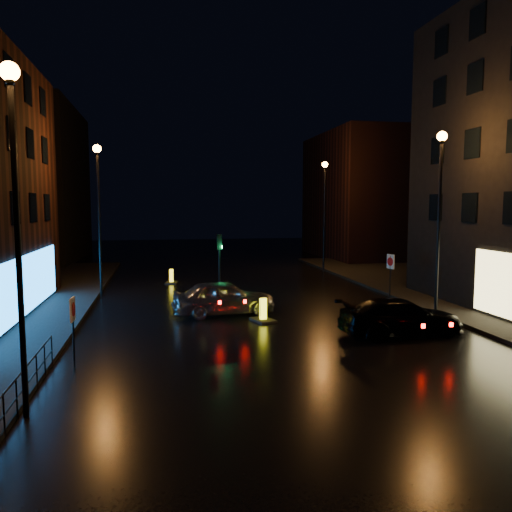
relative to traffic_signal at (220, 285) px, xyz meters
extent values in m
plane|color=black|center=(1.20, -14.00, -0.50)|extent=(120.00, 120.00, 0.00)
cube|color=black|center=(-14.80, 21.00, 6.50)|extent=(8.00, 16.00, 14.00)
cube|color=black|center=(16.20, 18.00, 5.50)|extent=(8.00, 14.00, 12.00)
cylinder|color=black|center=(-6.60, -16.00, 3.50)|extent=(0.14, 0.14, 8.00)
cylinder|color=black|center=(-6.60, -16.00, 7.50)|extent=(0.20, 0.20, 0.25)
sphere|color=orange|center=(-6.60, -16.00, 7.65)|extent=(0.44, 0.44, 0.44)
cylinder|color=black|center=(-6.60, 0.00, 3.50)|extent=(0.14, 0.14, 8.00)
cylinder|color=black|center=(-6.60, 0.00, 7.50)|extent=(0.20, 0.20, 0.25)
sphere|color=orange|center=(-6.60, 0.00, 7.65)|extent=(0.44, 0.44, 0.44)
cylinder|color=black|center=(9.00, -8.00, 3.50)|extent=(0.14, 0.14, 8.00)
cylinder|color=black|center=(9.00, -8.00, 7.50)|extent=(0.20, 0.20, 0.25)
sphere|color=orange|center=(9.00, -8.00, 7.65)|extent=(0.44, 0.44, 0.44)
cylinder|color=black|center=(9.00, 8.00, 3.50)|extent=(0.14, 0.14, 8.00)
cylinder|color=black|center=(9.00, 8.00, 7.50)|extent=(0.20, 0.20, 0.25)
sphere|color=orange|center=(9.00, 8.00, 7.65)|extent=(0.44, 0.44, 0.44)
cube|color=black|center=(0.00, 0.00, -0.44)|extent=(1.40, 2.40, 0.12)
cylinder|color=black|center=(0.00, 0.00, 0.90)|extent=(0.12, 0.12, 2.80)
cube|color=black|center=(0.00, 0.00, 2.50)|extent=(0.28, 0.22, 0.90)
cylinder|color=#0CFF59|center=(0.14, 0.00, 2.22)|extent=(0.05, 0.18, 0.18)
cylinder|color=black|center=(-6.80, -15.00, 0.47)|extent=(0.05, 6.00, 0.05)
cylinder|color=black|center=(-6.80, -15.00, 0.00)|extent=(0.04, 6.00, 0.04)
cylinder|color=black|center=(-6.80, -15.00, 0.00)|extent=(0.04, 0.04, 1.00)
cylinder|color=black|center=(-6.80, -12.00, 0.00)|extent=(0.04, 0.04, 1.00)
imported|color=#96989C|center=(-0.46, -5.60, 0.31)|extent=(4.92, 2.34, 1.62)
imported|color=black|center=(5.97, -10.56, 0.22)|extent=(5.00, 2.15, 1.44)
cube|color=black|center=(1.08, -7.28, -0.45)|extent=(1.11, 1.36, 0.10)
cube|color=#FFF819|center=(1.08, -7.28, 0.04)|extent=(0.32, 0.25, 0.98)
cube|color=black|center=(1.08, -7.28, 0.04)|extent=(0.29, 0.11, 0.59)
cube|color=black|center=(-2.67, 4.35, -0.46)|extent=(0.88, 1.17, 0.09)
cube|color=yellow|center=(-2.67, 4.35, -0.01)|extent=(0.27, 0.20, 0.89)
cube|color=black|center=(-2.67, 4.35, -0.01)|extent=(0.27, 0.06, 0.53)
cylinder|color=black|center=(-6.05, -12.45, 0.60)|extent=(0.06, 0.06, 2.20)
cube|color=silver|center=(-6.05, -12.45, 1.40)|extent=(0.08, 0.55, 0.75)
cylinder|color=#B20C0C|center=(-6.02, -12.45, 1.40)|extent=(0.04, 0.44, 0.44)
cylinder|color=black|center=(9.10, -3.14, 0.67)|extent=(0.06, 0.06, 2.34)
cube|color=silver|center=(9.10, -3.14, 1.52)|extent=(0.19, 0.58, 0.80)
cylinder|color=#B20C0C|center=(9.07, -3.15, 1.52)|extent=(0.13, 0.46, 0.47)
camera|label=1|loc=(-3.31, -28.49, 4.65)|focal=35.00mm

